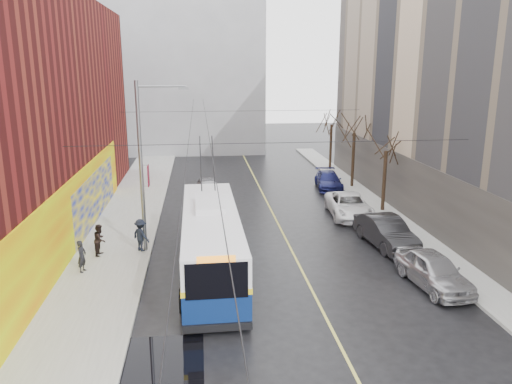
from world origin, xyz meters
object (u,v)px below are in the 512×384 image
parked_car_d (329,180)px  parked_car_a (434,270)px  streetlight_pole (144,163)px  tree_mid (355,123)px  parked_car_c (349,205)px  following_car (208,188)px  pedestrian_a (82,256)px  parked_car_b (386,232)px  pedestrian_b (100,240)px  tree_far (332,116)px  tree_near (387,139)px  trolleybus (211,240)px  pedestrian_c (141,235)px

parked_car_d → parked_car_a: bearing=-83.6°
streetlight_pole → tree_mid: size_ratio=1.35×
parked_car_a → parked_car_c: bearing=87.2°
following_car → pedestrian_a: (-6.24, -13.76, 0.19)m
streetlight_pole → parked_car_b: bearing=-2.0°
parked_car_a → parked_car_d: 18.62m
streetlight_pole → parked_car_c: bearing=22.7°
parked_car_a → pedestrian_b: bearing=155.2°
parked_car_c → tree_far: bearing=84.1°
tree_near → parked_car_b: size_ratio=1.28×
parked_car_a → tree_far: bearing=79.6°
following_car → streetlight_pole: bearing=-110.4°
tree_near → tree_mid: size_ratio=0.96×
following_car → pedestrian_a: bearing=-117.9°
parked_car_c → following_car: 10.90m
tree_mid → pedestrian_b: 22.50m
trolleybus → pedestrian_c: bearing=141.3°
tree_far → parked_car_c: 15.62m
streetlight_pole → following_car: size_ratio=2.08×
trolleybus → following_car: (0.12, 14.10, -0.87)m
trolleybus → parked_car_b: bearing=13.9°
tree_mid → following_car: (-11.75, -1.82, -4.52)m
tree_near → tree_far: bearing=90.0°
parked_car_a → pedestrian_c: 14.65m
parked_car_a → parked_car_c: 11.00m
parked_car_b → tree_near: bearing=64.1°
tree_near → trolleybus: 15.23m
parked_car_d → pedestrian_c: bearing=-129.8°
following_car → pedestrian_b: (-5.79, -11.61, 0.24)m
streetlight_pole → parked_car_c: 14.19m
trolleybus → pedestrian_a: size_ratio=7.90×
tree_mid → tree_near: bearing=-90.0°
tree_mid → parked_car_a: size_ratio=1.45×
tree_mid → parked_car_d: bearing=-176.2°
pedestrian_c → parked_car_c: bearing=-114.0°
parked_car_c → pedestrian_b: 15.97m
parked_car_c → parked_car_d: parked_car_c is taller
streetlight_pole → pedestrian_a: (-2.85, -2.58, -3.92)m
tree_far → parked_car_d: tree_far is taller
tree_near → pedestrian_a: (-17.99, -8.58, -4.05)m
parked_car_d → following_car: size_ratio=1.08×
trolleybus → tree_near: bearing=36.4°
parked_car_c → following_car: bearing=151.1°
following_car → tree_far: bearing=33.4°
tree_mid → pedestrian_b: bearing=-142.6°
trolleybus → parked_car_b: (9.64, 2.47, -0.79)m
tree_near → parked_car_a: tree_near is taller
parked_car_c → pedestrian_a: (-15.38, -7.82, 0.18)m
pedestrian_b → trolleybus: bearing=-106.1°
following_car → pedestrian_b: bearing=-120.0°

